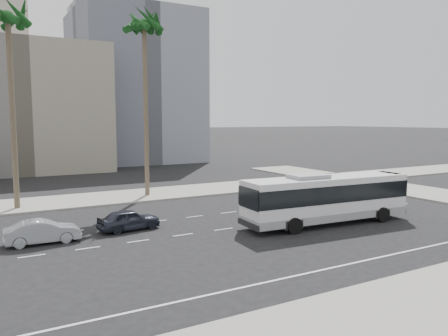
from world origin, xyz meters
TOP-DOWN VIEW (x-y plane):
  - ground at (0.00, 0.00)m, footprint 700.00×700.00m
  - sidewalk_north at (0.00, 15.50)m, footprint 120.00×7.00m
  - midrise_beige_west at (-12.00, 45.00)m, footprint 24.00×18.00m
  - midrise_gray_center at (8.00, 52.00)m, footprint 20.00×20.00m
  - civic_tower at (-2.00, 250.00)m, footprint 42.00×42.00m
  - highrise_right at (45.00, 230.00)m, footprint 26.00×26.00m
  - highrise_far at (70.00, 260.00)m, footprint 22.00×22.00m
  - city_bus at (4.20, -2.17)m, footprint 12.82×3.63m
  - car_a at (-8.61, 3.01)m, footprint 2.10×4.33m
  - car_b at (-14.11, 2.41)m, footprint 1.62×4.38m
  - palm_near at (-3.02, 15.01)m, footprint 5.21×5.21m
  - palm_mid at (-14.59, 14.19)m, footprint 5.45×5.45m

SIDE VIEW (x-z plane):
  - ground at x=0.00m, z-range 0.00..0.00m
  - sidewalk_north at x=0.00m, z-range 0.00..0.15m
  - car_a at x=-8.61m, z-range 0.00..1.42m
  - car_b at x=-14.11m, z-range 0.00..1.43m
  - city_bus at x=4.20m, z-range 0.09..3.73m
  - midrise_beige_west at x=-12.00m, z-range 0.00..18.00m
  - midrise_gray_center at x=8.00m, z-range 0.00..26.00m
  - palm_mid at x=-14.59m, z-range 6.72..23.53m
  - palm_near at x=-3.02m, z-range 7.12..24.64m
  - highrise_far at x=70.00m, z-range 0.00..60.00m
  - highrise_right at x=45.00m, z-range 0.00..70.00m
  - civic_tower at x=-2.00m, z-range -25.67..103.33m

